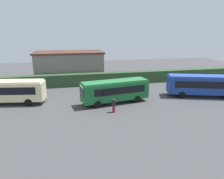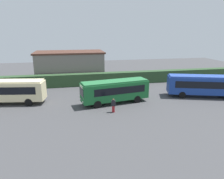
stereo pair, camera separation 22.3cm
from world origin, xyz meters
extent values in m
plane|color=#424244|center=(0.00, 0.00, 0.00)|extent=(85.79, 85.79, 0.00)
cube|color=beige|center=(-15.34, 2.37, 1.78)|extent=(10.00, 3.89, 2.47)
cube|color=#F8E8B2|center=(-15.34, 2.37, 3.12)|extent=(9.68, 3.65, 0.20)
cube|color=black|center=(-15.24, 1.17, 2.08)|extent=(7.51, 1.29, 0.99)
cube|color=black|center=(-14.86, 3.48, 2.08)|extent=(7.51, 1.29, 0.99)
cylinder|color=black|center=(-12.54, 0.83, 0.50)|extent=(1.03, 0.44, 1.00)
cylinder|color=black|center=(-12.19, 2.92, 0.50)|extent=(1.03, 0.44, 1.00)
cube|color=#19602D|center=(-1.13, -0.32, 1.74)|extent=(9.47, 3.89, 2.38)
cube|color=#27723C|center=(-1.13, -0.32, 3.03)|extent=(9.17, 3.66, 0.20)
cube|color=black|center=(-0.63, -1.45, 2.03)|extent=(7.08, 1.26, 0.95)
cube|color=black|center=(-1.04, 0.91, 2.03)|extent=(7.08, 1.26, 0.95)
cube|color=black|center=(-5.68, -1.11, 2.03)|extent=(0.37, 1.92, 1.00)
cube|color=silver|center=(-5.68, -1.11, 2.75)|extent=(0.26, 1.29, 0.28)
cylinder|color=black|center=(-3.76, -1.87, 0.50)|extent=(1.03, 0.45, 1.00)
cylinder|color=black|center=(-4.13, 0.26, 0.50)|extent=(1.03, 0.45, 1.00)
cylinder|color=black|center=(1.87, -0.91, 0.50)|extent=(1.03, 0.45, 1.00)
cylinder|color=black|center=(1.50, 1.23, 0.50)|extent=(1.03, 0.45, 1.00)
sphere|color=silver|center=(-5.59, -1.75, 0.90)|extent=(0.22, 0.22, 0.22)
sphere|color=silver|center=(-5.81, -0.47, 0.90)|extent=(0.22, 0.22, 0.22)
cube|color=navy|center=(12.42, -0.26, 1.79)|extent=(10.68, 5.57, 2.48)
cube|color=#2747A0|center=(12.42, -0.26, 3.13)|extent=(10.33, 5.28, 0.20)
cube|color=black|center=(12.52, 1.01, 2.09)|extent=(7.75, 2.56, 0.99)
cube|color=black|center=(11.75, -1.34, 2.09)|extent=(7.75, 2.56, 0.99)
cylinder|color=black|center=(15.85, -0.19, 0.50)|extent=(1.04, 0.58, 1.00)
cylinder|color=black|center=(9.70, 1.82, 0.50)|extent=(1.04, 0.58, 1.00)
cylinder|color=black|center=(9.00, -0.33, 0.50)|extent=(1.04, 0.58, 1.00)
cube|color=black|center=(-11.84, 4.56, 0.44)|extent=(0.36, 0.37, 0.89)
cube|color=#334C8C|center=(-11.84, 4.56, 1.28)|extent=(0.47, 0.51, 0.78)
sphere|color=beige|center=(-11.84, 4.56, 1.79)|extent=(0.24, 0.24, 0.24)
cube|color=silver|center=(-4.29, 1.05, 0.44)|extent=(0.35, 0.38, 0.87)
cube|color=olive|center=(-4.29, 1.05, 1.26)|extent=(0.44, 0.55, 0.76)
sphere|color=tan|center=(-4.29, 1.05, 1.76)|extent=(0.24, 0.24, 0.24)
cube|color=maroon|center=(-2.05, -3.62, 0.40)|extent=(0.37, 0.32, 0.80)
cube|color=black|center=(-2.05, -3.62, 1.15)|extent=(0.55, 0.39, 0.70)
sphere|color=brown|center=(-2.05, -3.62, 1.62)|extent=(0.22, 0.22, 0.22)
cube|color=#2B4729|center=(0.00, 10.23, 1.09)|extent=(54.90, 1.68, 2.18)
cube|color=slate|center=(-6.86, 14.86, 2.73)|extent=(12.64, 6.94, 5.45)
cube|color=#4C2D23|center=(-6.86, 14.86, 5.60)|extent=(13.15, 7.21, 0.30)
cone|color=orange|center=(11.76, 7.20, 0.30)|extent=(0.36, 0.36, 0.60)
camera|label=1|loc=(-7.23, -26.64, 9.48)|focal=33.24mm
camera|label=2|loc=(-7.01, -26.68, 9.48)|focal=33.24mm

